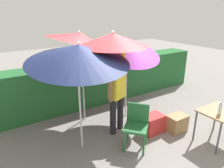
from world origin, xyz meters
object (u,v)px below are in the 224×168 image
at_px(umbrella_orange, 128,48).
at_px(folding_table, 219,114).
at_px(umbrella_navy, 80,39).
at_px(bottle_water, 220,109).
at_px(umbrella_yellow, 113,40).
at_px(crate_cardboard, 177,123).
at_px(cooler_box, 152,124).
at_px(umbrella_rainbow, 78,54).
at_px(chair_plastic, 137,124).
at_px(person_vendor, 117,93).

distance_m(umbrella_orange, folding_table, 2.41).
relative_size(umbrella_navy, bottle_water, 9.89).
xyz_separation_m(umbrella_yellow, crate_cardboard, (1.27, -0.72, -1.88)).
relative_size(umbrella_yellow, bottle_water, 9.36).
height_order(umbrella_orange, cooler_box, umbrella_orange).
height_order(umbrella_rainbow, chair_plastic, umbrella_rainbow).
bearing_deg(bottle_water, chair_plastic, 147.79).
bearing_deg(bottle_water, person_vendor, 131.65).
height_order(umbrella_rainbow, umbrella_navy, umbrella_navy).
relative_size(umbrella_orange, umbrella_navy, 0.91).
xyz_separation_m(folding_table, bottle_water, (-0.17, -0.08, 0.20)).
bearing_deg(person_vendor, crate_cardboard, -32.71).
height_order(umbrella_orange, crate_cardboard, umbrella_orange).
distance_m(cooler_box, folding_table, 1.37).
bearing_deg(umbrella_orange, chair_plastic, -118.23).
relative_size(umbrella_yellow, umbrella_navy, 0.95).
bearing_deg(umbrella_rainbow, person_vendor, 7.81).
bearing_deg(umbrella_yellow, chair_plastic, -78.43).
bearing_deg(person_vendor, umbrella_rainbow, -172.19).
relative_size(umbrella_orange, crate_cardboard, 4.94).
bearing_deg(chair_plastic, umbrella_yellow, 101.57).
distance_m(umbrella_rainbow, folding_table, 3.04).
relative_size(cooler_box, folding_table, 0.61).
xyz_separation_m(umbrella_rainbow, umbrella_yellow, (0.77, 0.10, 0.17)).
xyz_separation_m(crate_cardboard, bottle_water, (0.21, -0.79, 0.64)).
xyz_separation_m(umbrella_yellow, person_vendor, (0.12, 0.02, -1.14)).
bearing_deg(bottle_water, umbrella_rainbow, 148.07).
height_order(umbrella_navy, cooler_box, umbrella_navy).
distance_m(umbrella_orange, bottle_water, 2.34).
relative_size(umbrella_rainbow, cooler_box, 4.54).
bearing_deg(folding_table, person_vendor, 136.52).
bearing_deg(person_vendor, umbrella_yellow, -170.02).
distance_m(person_vendor, bottle_water, 2.05).
bearing_deg(umbrella_orange, person_vendor, -143.04).
distance_m(umbrella_rainbow, cooler_box, 2.32).
bearing_deg(umbrella_rainbow, umbrella_orange, 21.42).
bearing_deg(umbrella_rainbow, umbrella_navy, 64.09).
bearing_deg(umbrella_navy, crate_cardboard, -46.77).
distance_m(chair_plastic, cooler_box, 0.73).
bearing_deg(crate_cardboard, umbrella_orange, 113.00).
height_order(person_vendor, folding_table, person_vendor).
distance_m(umbrella_yellow, chair_plastic, 1.70).
xyz_separation_m(umbrella_navy, bottle_water, (1.76, -2.43, -1.19)).
distance_m(person_vendor, cooler_box, 1.09).
bearing_deg(folding_table, bottle_water, -153.99).
xyz_separation_m(cooler_box, bottle_water, (0.71, -1.05, 0.62)).
bearing_deg(umbrella_yellow, umbrella_rainbow, -172.53).
height_order(cooler_box, bottle_water, bottle_water).
bearing_deg(folding_table, umbrella_rainbow, 151.33).
height_order(umbrella_rainbow, umbrella_orange, umbrella_rainbow).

